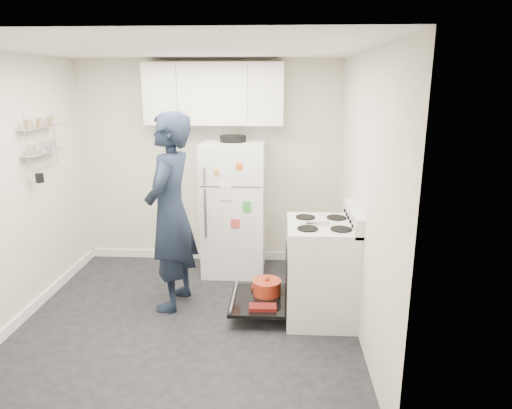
# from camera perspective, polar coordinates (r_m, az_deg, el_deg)

# --- Properties ---
(room) EXTENTS (3.21, 3.21, 2.51)m
(room) POSITION_cam_1_polar(r_m,az_deg,el_deg) (4.21, -9.35, 0.76)
(room) COLOR black
(room) RESTS_ON ground
(electric_range) EXTENTS (0.66, 0.76, 1.10)m
(electric_range) POSITION_cam_1_polar(r_m,az_deg,el_deg) (4.49, 7.93, -8.25)
(electric_range) COLOR silver
(electric_range) RESTS_ON ground
(open_oven_door) EXTENTS (0.55, 0.70, 0.22)m
(open_oven_door) POSITION_cam_1_polar(r_m,az_deg,el_deg) (4.63, 0.78, -11.16)
(open_oven_door) COLOR black
(open_oven_door) RESTS_ON ground
(refrigerator) EXTENTS (0.72, 0.74, 1.64)m
(refrigerator) POSITION_cam_1_polar(r_m,az_deg,el_deg) (5.43, -2.77, -0.34)
(refrigerator) COLOR white
(refrigerator) RESTS_ON ground
(upper_cabinets) EXTENTS (1.60, 0.33, 0.70)m
(upper_cabinets) POSITION_cam_1_polar(r_m,az_deg,el_deg) (5.44, -5.24, 13.62)
(upper_cabinets) COLOR silver
(upper_cabinets) RESTS_ON room
(wall_shelf_rack) EXTENTS (0.14, 0.60, 0.61)m
(wall_shelf_rack) POSITION_cam_1_polar(r_m,az_deg,el_deg) (5.07, -25.28, 7.34)
(wall_shelf_rack) COLOR #B2B2B7
(wall_shelf_rack) RESTS_ON room
(person) EXTENTS (0.57, 0.78, 1.97)m
(person) POSITION_cam_1_polar(r_m,az_deg,el_deg) (4.57, -10.64, -1.03)
(person) COLOR black
(person) RESTS_ON ground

